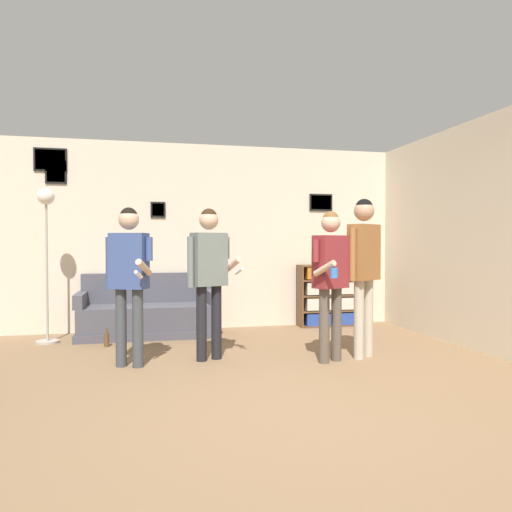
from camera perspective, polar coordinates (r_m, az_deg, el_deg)
The scene contains 12 objects.
ground_plane at distance 3.69m, azimuth 5.16°, elevation -18.33°, with size 20.00×20.00×0.00m, color #846647.
wall_back at distance 7.41m, azimuth -4.57°, elevation 2.25°, with size 7.81×0.08×2.70m.
wall_right at distance 6.53m, azimuth 22.87°, elevation 2.21°, with size 0.06×6.40×2.70m.
couch at distance 6.98m, azimuth -12.24°, elevation -6.58°, with size 1.84×0.80×0.83m.
bookshelf at distance 7.66m, azimuth 8.18°, elevation -4.49°, with size 0.90×0.30×0.93m.
floor_lamp at distance 6.76m, azimuth -22.83°, elevation 2.55°, with size 0.28×0.28×1.94m.
person_player_foreground_left at distance 5.18m, azimuth -14.32°, elevation -1.54°, with size 0.47×0.56×1.61m.
person_player_foreground_center at distance 5.34m, azimuth -5.39°, elevation -1.33°, with size 0.57×0.40×1.62m.
person_watcher_holding_cup at distance 5.29m, azimuth 8.54°, elevation -1.64°, with size 0.46×0.53×1.59m.
person_spectator_near_bookshelf at distance 5.55m, azimuth 12.22°, elevation -0.42°, with size 0.43×0.36×1.73m.
bottle_on_floor at distance 6.37m, azimuth -16.71°, elevation -9.11°, with size 0.06×0.06×0.23m.
drinking_cup at distance 7.65m, azimuth 8.58°, elevation -0.62°, with size 0.08×0.08×0.10m.
Camera 1 is at (-1.08, -3.30, 1.24)m, focal length 35.00 mm.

